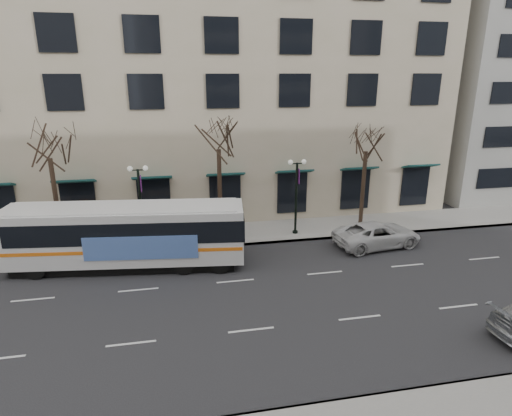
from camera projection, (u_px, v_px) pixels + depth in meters
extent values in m
plane|color=black|center=(242.00, 303.00, 20.55)|extent=(160.00, 160.00, 0.00)
cube|color=gray|center=(292.00, 230.00, 29.86)|extent=(80.00, 4.00, 0.15)
cube|color=tan|center=(177.00, 55.00, 36.16)|extent=(40.00, 20.00, 24.00)
cylinder|color=black|center=(57.00, 205.00, 26.06)|extent=(0.28, 0.28, 5.74)
cylinder|color=black|center=(220.00, 194.00, 27.87)|extent=(0.28, 0.28, 5.95)
cylinder|color=black|center=(363.00, 190.00, 29.79)|extent=(0.28, 0.28, 5.46)
cylinder|color=black|center=(141.00, 209.00, 26.53)|extent=(0.16, 0.16, 5.00)
cylinder|color=black|center=(144.00, 244.00, 27.25)|extent=(0.36, 0.36, 0.30)
cube|color=black|center=(138.00, 170.00, 25.79)|extent=(0.90, 0.06, 0.06)
sphere|color=silver|center=(130.00, 169.00, 25.68)|extent=(0.32, 0.32, 0.32)
sphere|color=silver|center=(145.00, 168.00, 25.84)|extent=(0.32, 0.32, 0.32)
cube|color=#611D6E|center=(141.00, 184.00, 26.07)|extent=(0.04, 0.45, 1.00)
cylinder|color=black|center=(296.00, 200.00, 28.38)|extent=(0.16, 0.16, 5.00)
cylinder|color=black|center=(295.00, 233.00, 29.09)|extent=(0.36, 0.36, 0.30)
cube|color=black|center=(297.00, 163.00, 27.63)|extent=(0.90, 0.06, 0.06)
sphere|color=silver|center=(290.00, 162.00, 27.52)|extent=(0.32, 0.32, 0.32)
sphere|color=silver|center=(304.00, 162.00, 27.68)|extent=(0.32, 0.32, 0.32)
cube|color=#611D6E|center=(299.00, 176.00, 27.91)|extent=(0.04, 0.45, 1.00)
cube|color=silver|center=(125.00, 233.00, 23.86)|extent=(13.38, 4.44, 3.01)
cube|color=black|center=(128.00, 261.00, 24.38)|extent=(12.30, 3.97, 0.49)
cube|color=black|center=(131.00, 225.00, 23.74)|extent=(12.87, 4.42, 1.20)
cube|color=orange|center=(126.00, 242.00, 24.02)|extent=(13.26, 4.45, 0.20)
cube|color=#4E70BD|center=(141.00, 248.00, 22.65)|extent=(5.98, 0.81, 1.31)
cube|color=silver|center=(123.00, 207.00, 23.40)|extent=(12.70, 4.08, 0.09)
cylinder|color=black|center=(35.00, 269.00, 22.80)|extent=(1.12, 0.44, 1.09)
cylinder|color=black|center=(53.00, 251.00, 25.19)|extent=(1.12, 0.44, 1.09)
cylinder|color=black|center=(184.00, 265.00, 23.33)|extent=(1.12, 0.44, 1.09)
cylinder|color=black|center=(188.00, 247.00, 25.72)|extent=(1.12, 0.44, 1.09)
cylinder|color=black|center=(220.00, 264.00, 23.47)|extent=(1.12, 0.44, 1.09)
cylinder|color=black|center=(220.00, 246.00, 25.86)|extent=(1.12, 0.44, 1.09)
imported|color=silver|center=(377.00, 234.00, 27.08)|extent=(5.85, 3.24, 1.55)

